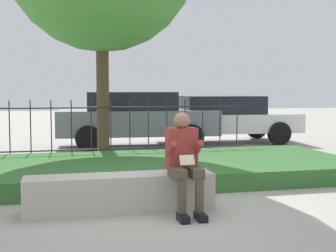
% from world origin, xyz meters
% --- Properties ---
extents(ground_plane, '(60.00, 60.00, 0.00)m').
position_xyz_m(ground_plane, '(0.00, 0.00, 0.00)').
color(ground_plane, '#A8A399').
extents(stone_bench, '(2.41, 0.47, 0.48)m').
position_xyz_m(stone_bench, '(-0.39, 0.00, 0.22)').
color(stone_bench, '#ADA89E').
rests_on(stone_bench, ground_plane).
extents(person_seated_reader, '(0.42, 0.73, 1.28)m').
position_xyz_m(person_seated_reader, '(0.38, -0.27, 0.71)').
color(person_seated_reader, black).
rests_on(person_seated_reader, ground_plane).
extents(grass_berm, '(8.33, 3.10, 0.29)m').
position_xyz_m(grass_berm, '(0.00, 2.25, 0.15)').
color(grass_berm, '#33662D').
rests_on(grass_berm, ground_plane).
extents(iron_fence, '(6.33, 0.03, 1.34)m').
position_xyz_m(iron_fence, '(0.00, 4.31, 0.70)').
color(iron_fence, '#232326').
rests_on(iron_fence, ground_plane).
extents(car_parked_center, '(4.46, 2.08, 1.50)m').
position_xyz_m(car_parked_center, '(0.99, 6.82, 0.80)').
color(car_parked_center, slate).
rests_on(car_parked_center, ground_plane).
extents(car_parked_right, '(4.26, 2.15, 1.38)m').
position_xyz_m(car_parked_right, '(3.73, 7.18, 0.74)').
color(car_parked_right, silver).
rests_on(car_parked_right, ground_plane).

